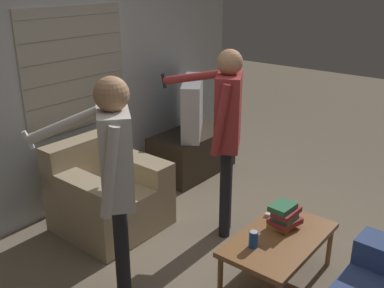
% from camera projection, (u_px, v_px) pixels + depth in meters
% --- Properties ---
extents(ground_plane, '(16.00, 16.00, 0.00)m').
position_uv_depth(ground_plane, '(236.00, 282.00, 3.48)').
color(ground_plane, '#7F705B').
extents(wall_back, '(5.20, 0.08, 2.55)m').
position_uv_depth(wall_back, '(60.00, 82.00, 4.21)').
color(wall_back, '#ADB2B7').
rests_on(wall_back, ground_plane).
extents(armchair_beige, '(0.88, 0.85, 0.82)m').
position_uv_depth(armchair_beige, '(107.00, 194.00, 4.15)').
color(armchair_beige, tan).
rests_on(armchair_beige, ground_plane).
extents(coffee_table, '(0.95, 0.55, 0.39)m').
position_uv_depth(coffee_table, '(279.00, 241.00, 3.37)').
color(coffee_table, brown).
rests_on(coffee_table, ground_plane).
extents(tv_stand, '(1.03, 0.55, 0.50)m').
position_uv_depth(tv_stand, '(193.00, 152.00, 5.32)').
color(tv_stand, '#33281E').
rests_on(tv_stand, ground_plane).
extents(tv, '(0.82, 0.66, 0.62)m').
position_uv_depth(tv, '(192.00, 107.00, 5.11)').
color(tv, '#B2B2B7').
rests_on(tv, tv_stand).
extents(person_left_standing, '(0.53, 0.78, 1.66)m').
position_uv_depth(person_left_standing, '(114.00, 169.00, 2.90)').
color(person_left_standing, black).
rests_on(person_left_standing, ground_plane).
extents(person_right_standing, '(0.50, 0.84, 1.67)m').
position_uv_depth(person_right_standing, '(226.00, 122.00, 3.78)').
color(person_right_standing, black).
rests_on(person_right_standing, ground_plane).
extents(book_stack, '(0.26, 0.22, 0.20)m').
position_uv_depth(book_stack, '(284.00, 216.00, 3.45)').
color(book_stack, gold).
rests_on(book_stack, coffee_table).
extents(soda_can, '(0.07, 0.07, 0.13)m').
position_uv_depth(soda_can, '(253.00, 239.00, 3.22)').
color(soda_can, '#194C9E').
rests_on(soda_can, coffee_table).
extents(spare_remote, '(0.08, 0.14, 0.02)m').
position_uv_depth(spare_remote, '(273.00, 216.00, 3.63)').
color(spare_remote, white).
rests_on(spare_remote, coffee_table).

